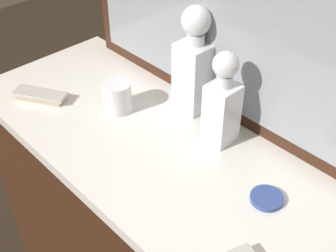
# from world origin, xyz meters

# --- Properties ---
(dresser) EXTENTS (1.27, 0.49, 0.84)m
(dresser) POSITION_xyz_m (0.00, 0.00, 0.42)
(dresser) COLOR #381E11
(dresser) RESTS_ON ground_plane
(dresser_mirror) EXTENTS (1.09, 0.03, 0.66)m
(dresser_mirror) POSITION_xyz_m (0.00, 0.23, 1.17)
(dresser_mirror) COLOR #381E11
(dresser_mirror) RESTS_ON dresser
(crystal_decanter_right) EXTENTS (0.07, 0.07, 0.26)m
(crystal_decanter_right) POSITION_xyz_m (0.06, 0.13, 0.94)
(crystal_decanter_right) COLOR white
(crystal_decanter_right) RESTS_ON dresser
(crystal_decanter_far_left) EXTENTS (0.09, 0.09, 0.31)m
(crystal_decanter_far_left) POSITION_xyz_m (-0.09, 0.18, 0.96)
(crystal_decanter_far_left) COLOR white
(crystal_decanter_far_left) RESTS_ON dresser
(crystal_tumbler_front) EXTENTS (0.08, 0.08, 0.09)m
(crystal_tumbler_front) POSITION_xyz_m (-0.23, 0.02, 0.88)
(crystal_tumbler_front) COLOR white
(crystal_tumbler_front) RESTS_ON dresser
(silver_brush_center) EXTENTS (0.16, 0.12, 0.02)m
(silver_brush_center) POSITION_xyz_m (-0.42, -0.11, 0.85)
(silver_brush_center) COLOR #B7A88C
(silver_brush_center) RESTS_ON dresser
(porcelain_dish) EXTENTS (0.08, 0.08, 0.01)m
(porcelain_dish) POSITION_xyz_m (0.28, 0.05, 0.84)
(porcelain_dish) COLOR #33478C
(porcelain_dish) RESTS_ON dresser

